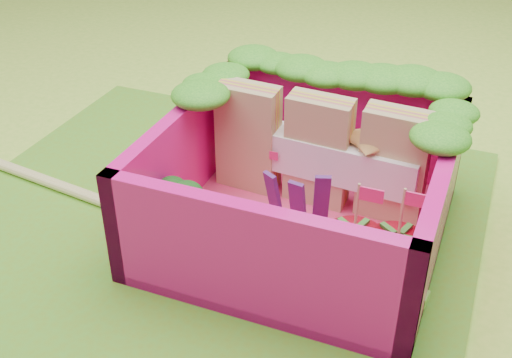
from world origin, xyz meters
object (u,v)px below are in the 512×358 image
Objects in this scene: strawberry_left at (352,255)px; strawberry_right at (395,260)px; sandwich_stack at (319,152)px; broccoli at (175,202)px; bento_box at (302,184)px; chopsticks at (41,179)px.

strawberry_left is 1.01× the size of strawberry_right.
sandwich_stack reaches higher than strawberry_right.
broccoli is (-0.51, -0.55, -0.08)m from sandwich_stack.
bento_box is 0.56× the size of chopsticks.
strawberry_right is 1.95m from chopsticks.
bento_box is at bearing 31.40° from broccoli.
strawberry_right is at bearing -27.50° from bento_box.
strawberry_left is at bearing 0.57° from broccoli.
broccoli reaches higher than chopsticks.
bento_box is 0.59m from broccoli.
broccoli is 0.15× the size of chopsticks.
bento_box is at bearing 152.50° from strawberry_right.
sandwich_stack is 0.75m from broccoli.
sandwich_stack is at bearing 88.49° from bento_box.
broccoli is 0.99m from chopsticks.
strawberry_left is at bearing -42.73° from bento_box.
strawberry_right is (0.49, -0.50, -0.15)m from sandwich_stack.
bento_box reaches higher than broccoli.
chopsticks is at bearing 175.50° from strawberry_right.
sandwich_stack is at bearing 120.46° from strawberry_left.
strawberry_right reaches higher than chopsticks.
chopsticks is at bearing -175.83° from bento_box.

